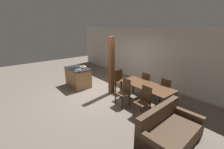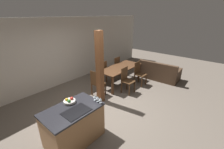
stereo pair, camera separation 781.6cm
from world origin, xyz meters
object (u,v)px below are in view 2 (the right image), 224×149
Objects in this scene: dining_chair_near_left at (127,80)px; dining_chair_far_right at (115,66)px; fruit_bowl at (69,101)px; dining_chair_near_right at (139,73)px; wine_glass_far at (95,96)px; dining_table at (120,69)px; dining_chair_far_left at (102,72)px; dining_chair_head_end at (97,83)px; wine_glass_near at (100,99)px; timber_post at (100,69)px; kitchen_island at (74,125)px; couch at (159,73)px; wine_glass_middle at (98,98)px.

dining_chair_near_left and dining_chair_far_right have the same top height.
dining_chair_near_right is at bearing 3.36° from fruit_bowl.
wine_glass_far is 0.07× the size of dining_table.
dining_chair_far_left is 0.90m from dining_chair_far_right.
wine_glass_far reaches higher than dining_chair_head_end.
wine_glass_near is 1.95m from dining_chair_head_end.
fruit_bowl reaches higher than dining_chair_near_right.
dining_chair_near_right and dining_chair_head_end have the same top height.
timber_post is (-1.10, 0.30, 0.67)m from dining_chair_near_left.
timber_post reaches higher than kitchen_island.
dining_chair_near_left is at bearing 4.50° from fruit_bowl.
wine_glass_near is 0.14× the size of dining_chair_near_left.
fruit_bowl is 0.12× the size of timber_post.
dining_chair_near_left is at bearing 76.21° from couch.
wine_glass_middle reaches higher than dining_table.
timber_post reaches higher than fruit_bowl.
wine_glass_near is at bearing -165.82° from dining_chair_near_right.
fruit_bowl is 0.66m from wine_glass_middle.
dining_chair_near_right is (0.90, 0.00, 0.00)m from dining_chair_near_left.
couch is at bearing -109.25° from dining_chair_head_end.
dining_chair_far_left is 2.66m from couch.
dining_chair_near_right is 1.00× the size of dining_chair_head_end.
timber_post is at bearing 24.49° from kitchen_island.
dining_chair_head_end is 3.16m from couch.
dining_chair_near_left is at bearing 9.27° from kitchen_island.
fruit_bowl is at bearing -161.66° from timber_post.
wine_glass_middle is at bearing -153.07° from dining_table.
wine_glass_middle is 4.28m from couch.
dining_chair_near_left is 1.13m from dining_chair_head_end.
dining_chair_far_left is (-0.90, 1.29, 0.00)m from dining_chair_near_right.
wine_glass_near is 4.29m from couch.
couch is (1.60, -1.04, -0.38)m from dining_table.
dining_chair_near_right is 1.24m from couch.
wine_glass_far is 0.08× the size of couch.
dining_chair_far_left is at bearing -55.04° from dining_chair_head_end.
dining_chair_far_left is at bearing 42.21° from timber_post.
wine_glass_far is (0.45, -0.38, 0.06)m from fruit_bowl.
dining_chair_head_end is at bearing 26.74° from fruit_bowl.
dining_chair_near_left is (2.73, 0.45, 0.07)m from kitchen_island.
kitchen_island is at bearing -172.99° from dining_chair_near_right.
wine_glass_middle is 0.14× the size of dining_chair_far_right.
dining_chair_far_left is at bearing 42.35° from wine_glass_middle.
timber_post reaches higher than dining_chair_near_left.
fruit_bowl reaches higher than dining_chair_far_right.
dining_chair_far_left is (-0.45, 0.65, -0.14)m from dining_table.
dining_chair_near_left is at bearing -15.18° from timber_post.
dining_table is at bearing 25.30° from wine_glass_far.
dining_chair_head_end is at bearing 180.00° from dining_table.
dining_chair_head_end is (-1.82, 0.65, 0.00)m from dining_chair_near_right.
wine_glass_far reaches higher than couch.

